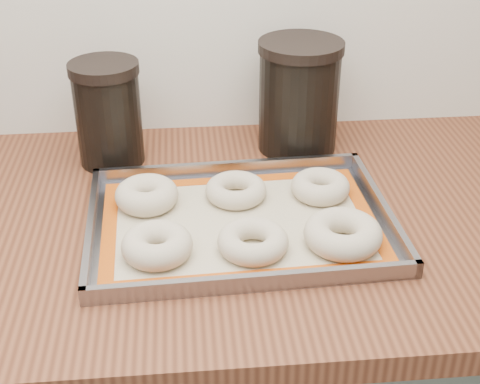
{
  "coord_description": "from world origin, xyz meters",
  "views": [
    {
      "loc": [
        0.04,
        0.78,
        1.47
      ],
      "look_at": [
        0.12,
        1.63,
        0.96
      ],
      "focal_mm": 50.0,
      "sensor_mm": 36.0,
      "label": 1
    }
  ],
  "objects": [
    {
      "name": "canister_right",
      "position": [
        0.25,
        1.89,
        1.0
      ],
      "size": [
        0.15,
        0.15,
        0.2
      ],
      "color": "black",
      "rests_on": "countertop"
    },
    {
      "name": "bagel_front_right",
      "position": [
        0.26,
        1.56,
        0.92
      ],
      "size": [
        0.14,
        0.14,
        0.04
      ],
      "primitive_type": "torus",
      "rotation": [
        0.0,
        0.0,
        0.23
      ],
      "color": "beige",
      "rests_on": "baking_mat"
    },
    {
      "name": "bagel_back_right",
      "position": [
        0.26,
        1.7,
        0.92
      ],
      "size": [
        0.1,
        0.1,
        0.03
      ],
      "primitive_type": "torus",
      "rotation": [
        0.0,
        0.0,
        -0.03
      ],
      "color": "beige",
      "rests_on": "baking_mat"
    },
    {
      "name": "countertop",
      "position": [
        0.0,
        1.68,
        0.88
      ],
      "size": [
        3.06,
        0.68,
        0.04
      ],
      "primitive_type": "cube",
      "color": "brown",
      "rests_on": "cabinet"
    },
    {
      "name": "canister_mid",
      "position": [
        -0.09,
        1.87,
        0.99
      ],
      "size": [
        0.12,
        0.12,
        0.19
      ],
      "color": "black",
      "rests_on": "countertop"
    },
    {
      "name": "bagel_front_mid",
      "position": [
        0.13,
        1.56,
        0.92
      ],
      "size": [
        0.12,
        0.12,
        0.03
      ],
      "primitive_type": "torus",
      "rotation": [
        0.0,
        0.0,
        -0.23
      ],
      "color": "beige",
      "rests_on": "baking_mat"
    },
    {
      "name": "baking_tray",
      "position": [
        0.12,
        1.63,
        0.91
      ],
      "size": [
        0.47,
        0.35,
        0.03
      ],
      "rotation": [
        0.0,
        0.0,
        0.03
      ],
      "color": "gray",
      "rests_on": "countertop"
    },
    {
      "name": "baking_mat",
      "position": [
        0.12,
        1.63,
        0.9
      ],
      "size": [
        0.43,
        0.3,
        0.0
      ],
      "rotation": [
        0.0,
        0.0,
        0.03
      ],
      "color": "#C6B793",
      "rests_on": "baking_tray"
    },
    {
      "name": "bagel_back_mid",
      "position": [
        0.12,
        1.71,
        0.92
      ],
      "size": [
        0.12,
        0.12,
        0.03
      ],
      "primitive_type": "torus",
      "rotation": [
        0.0,
        0.0,
        -0.24
      ],
      "color": "beige",
      "rests_on": "baking_mat"
    },
    {
      "name": "bagel_back_left",
      "position": [
        -0.02,
        1.7,
        0.92
      ],
      "size": [
        0.13,
        0.13,
        0.04
      ],
      "primitive_type": "torus",
      "rotation": [
        0.0,
        0.0,
        -0.29
      ],
      "color": "beige",
      "rests_on": "baking_mat"
    },
    {
      "name": "bagel_front_left",
      "position": [
        -0.0,
        1.56,
        0.92
      ],
      "size": [
        0.11,
        0.11,
        0.04
      ],
      "primitive_type": "torus",
      "rotation": [
        0.0,
        0.0,
        -0.12
      ],
      "color": "beige",
      "rests_on": "baking_mat"
    }
  ]
}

